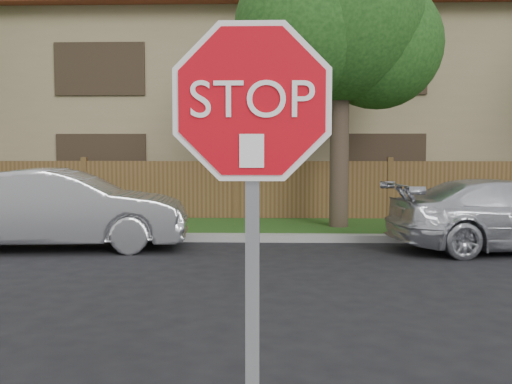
{
  "coord_description": "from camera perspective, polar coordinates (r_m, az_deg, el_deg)",
  "views": [
    {
      "loc": [
        1.0,
        -4.19,
        1.94
      ],
      "look_at": [
        0.9,
        -0.9,
        1.7
      ],
      "focal_mm": 42.0,
      "sensor_mm": 36.0,
      "label": 1
    }
  ],
  "objects": [
    {
      "name": "far_curb",
      "position": [
        12.52,
        -2.86,
        -4.36
      ],
      "size": [
        70.0,
        0.3,
        0.15
      ],
      "primitive_type": "cube",
      "color": "gray",
      "rests_on": "ground"
    },
    {
      "name": "grass_strip",
      "position": [
        14.15,
        -2.32,
        -3.43
      ],
      "size": [
        70.0,
        3.0,
        0.12
      ],
      "primitive_type": "cube",
      "color": "#1E4714",
      "rests_on": "ground"
    },
    {
      "name": "fence",
      "position": [
        15.67,
        -1.91,
        0.03
      ],
      "size": [
        70.0,
        0.12,
        1.6
      ],
      "primitive_type": "cube",
      "color": "#50381C",
      "rests_on": "ground"
    },
    {
      "name": "apartment_building",
      "position": [
        21.28,
        -0.95,
        8.49
      ],
      "size": [
        35.2,
        9.2,
        7.2
      ],
      "color": "#92835A",
      "rests_on": "ground"
    },
    {
      "name": "tree_mid",
      "position": [
        14.15,
        8.2,
        16.14
      ],
      "size": [
        4.8,
        3.9,
        7.35
      ],
      "color": "#382B21",
      "rests_on": "ground"
    },
    {
      "name": "stop_sign",
      "position": [
        2.72,
        -0.38,
        1.82
      ],
      "size": [
        1.01,
        0.13,
        2.55
      ],
      "color": "gray",
      "rests_on": "sidewalk_near"
    },
    {
      "name": "sedan_left",
      "position": [
        12.05,
        -17.82,
        -1.57
      ],
      "size": [
        4.81,
        2.09,
        1.54
      ],
      "primitive_type": "imported",
      "rotation": [
        0.0,
        0.0,
        1.67
      ],
      "color": "#B2B3B7",
      "rests_on": "ground"
    },
    {
      "name": "sedan_right",
      "position": [
        12.28,
        23.17,
        -2.05
      ],
      "size": [
        4.87,
        2.51,
        1.35
      ],
      "primitive_type": "imported",
      "rotation": [
        0.0,
        0.0,
        1.71
      ],
      "color": "silver",
      "rests_on": "ground"
    }
  ]
}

